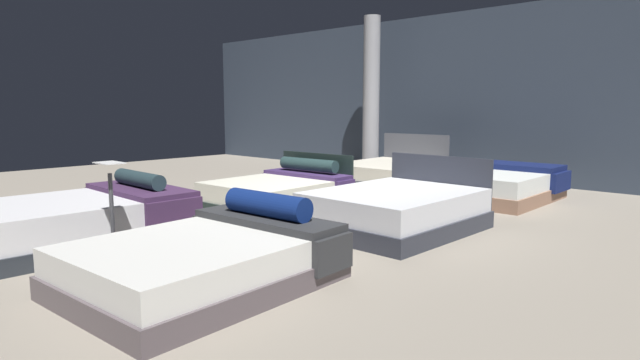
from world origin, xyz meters
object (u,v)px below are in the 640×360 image
object	(u,v)px
bed_4	(389,174)
price_sign	(113,226)
bed_1	(207,259)
bed_3	(396,210)
bed_2	(279,191)
bed_5	(496,184)
bed_0	(86,219)
support_pillar	(371,96)

from	to	relation	value
bed_4	price_sign	world-z (taller)	price_sign
bed_1	bed_3	bearing A→B (deg)	87.18
bed_1	bed_2	bearing A→B (deg)	124.92
bed_1	bed_5	xyz separation A→B (m)	(-0.07, 5.76, 0.02)
bed_1	price_sign	distance (m)	1.20
bed_3	bed_4	size ratio (longest dim) A/B	0.99
bed_5	bed_0	bearing A→B (deg)	-110.74
bed_0	bed_1	size ratio (longest dim) A/B	1.01
bed_0	support_pillar	distance (m)	7.32
bed_2	support_pillar	world-z (taller)	support_pillar
bed_3	bed_5	distance (m)	2.96
bed_3	support_pillar	distance (m)	5.72
bed_2	price_sign	bearing A→B (deg)	-72.54
bed_1	bed_4	xyz separation A→B (m)	(-2.22, 5.74, 0.00)
bed_5	support_pillar	world-z (taller)	support_pillar
bed_5	price_sign	world-z (taller)	price_sign
bed_1	bed_4	distance (m)	6.15
support_pillar	bed_3	bearing A→B (deg)	-49.15
bed_1	bed_4	world-z (taller)	bed_4
price_sign	bed_2	bearing A→B (deg)	109.47
price_sign	bed_0	bearing A→B (deg)	169.28
bed_1	bed_3	size ratio (longest dim) A/B	1.06
bed_0	bed_4	xyz separation A→B (m)	(0.01, 5.80, -0.03)
bed_2	bed_4	size ratio (longest dim) A/B	0.97
bed_4	bed_2	bearing A→B (deg)	-93.50
bed_3	bed_5	xyz separation A→B (m)	(-0.07, 2.96, -0.00)
bed_1	bed_2	xyz separation A→B (m)	(-2.29, 2.93, -0.01)
price_sign	support_pillar	distance (m)	7.76
price_sign	bed_5	bearing A→B (deg)	79.81
bed_0	bed_2	xyz separation A→B (m)	(-0.05, 2.99, -0.04)
bed_0	bed_2	size ratio (longest dim) A/B	1.09
bed_3	price_sign	distance (m)	3.27
bed_4	support_pillar	distance (m)	2.40
bed_2	bed_3	world-z (taller)	bed_3
support_pillar	bed_4	bearing A→B (deg)	-41.38
bed_1	bed_4	bearing A→B (deg)	108.13
bed_3	bed_5	world-z (taller)	bed_3
bed_2	price_sign	world-z (taller)	price_sign
price_sign	bed_1	bearing A→B (deg)	12.84
bed_4	support_pillar	world-z (taller)	support_pillar
bed_2	bed_3	distance (m)	2.28
bed_2	price_sign	distance (m)	3.40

